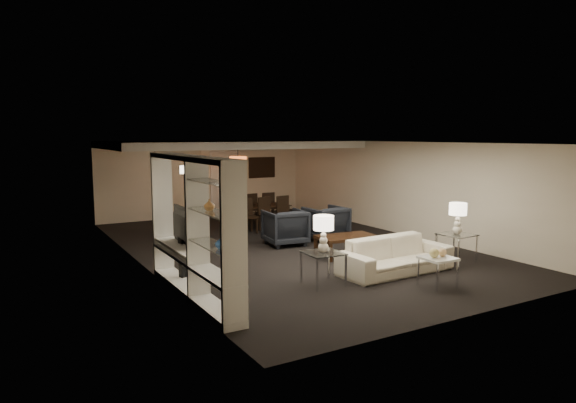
# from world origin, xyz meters

# --- Properties ---
(floor) EXTENTS (11.00, 11.00, 0.00)m
(floor) POSITION_xyz_m (0.00, 0.00, 0.00)
(floor) COLOR black
(floor) RESTS_ON ground
(ceiling) EXTENTS (7.00, 11.00, 0.02)m
(ceiling) POSITION_xyz_m (0.00, 0.00, 2.50)
(ceiling) COLOR silver
(ceiling) RESTS_ON ground
(wall_back) EXTENTS (7.00, 0.02, 2.50)m
(wall_back) POSITION_xyz_m (0.00, 5.50, 1.25)
(wall_back) COLOR beige
(wall_back) RESTS_ON ground
(wall_front) EXTENTS (7.00, 0.02, 2.50)m
(wall_front) POSITION_xyz_m (0.00, -5.50, 1.25)
(wall_front) COLOR beige
(wall_front) RESTS_ON ground
(wall_left) EXTENTS (0.02, 11.00, 2.50)m
(wall_left) POSITION_xyz_m (-3.50, 0.00, 1.25)
(wall_left) COLOR beige
(wall_left) RESTS_ON ground
(wall_right) EXTENTS (0.02, 11.00, 2.50)m
(wall_right) POSITION_xyz_m (3.50, 0.00, 1.25)
(wall_right) COLOR beige
(wall_right) RESTS_ON ground
(ceiling_soffit) EXTENTS (7.00, 4.00, 0.20)m
(ceiling_soffit) POSITION_xyz_m (0.00, 3.50, 2.40)
(ceiling_soffit) COLOR silver
(ceiling_soffit) RESTS_ON ceiling
(curtains) EXTENTS (1.50, 0.12, 2.40)m
(curtains) POSITION_xyz_m (-0.90, 5.42, 1.20)
(curtains) COLOR beige
(curtains) RESTS_ON wall_back
(door) EXTENTS (0.90, 0.05, 2.10)m
(door) POSITION_xyz_m (0.70, 5.47, 1.05)
(door) COLOR silver
(door) RESTS_ON wall_back
(painting) EXTENTS (0.95, 0.04, 0.65)m
(painting) POSITION_xyz_m (2.10, 5.46, 1.55)
(painting) COLOR #142D38
(painting) RESTS_ON wall_back
(media_unit) EXTENTS (0.38, 3.40, 2.35)m
(media_unit) POSITION_xyz_m (-3.31, -2.60, 1.18)
(media_unit) COLOR white
(media_unit) RESTS_ON wall_left
(pendant_light) EXTENTS (0.52, 0.52, 0.24)m
(pendant_light) POSITION_xyz_m (0.30, 3.50, 1.92)
(pendant_light) COLOR #D8591E
(pendant_light) RESTS_ON ceiling_soffit
(sofa) EXTENTS (2.38, 1.01, 0.68)m
(sofa) POSITION_xyz_m (0.64, -3.08, 0.34)
(sofa) COLOR beige
(sofa) RESTS_ON floor
(coffee_table) EXTENTS (1.35, 0.87, 0.46)m
(coffee_table) POSITION_xyz_m (0.64, -1.48, 0.23)
(coffee_table) COLOR black
(coffee_table) RESTS_ON floor
(armchair_left) EXTENTS (1.02, 1.05, 0.87)m
(armchair_left) POSITION_xyz_m (0.04, 0.22, 0.44)
(armchair_left) COLOR black
(armchair_left) RESTS_ON floor
(armchair_right) EXTENTS (0.97, 1.00, 0.87)m
(armchair_right) POSITION_xyz_m (1.24, 0.22, 0.44)
(armchair_right) COLOR black
(armchair_right) RESTS_ON floor
(side_table_left) EXTENTS (0.68, 0.68, 0.60)m
(side_table_left) POSITION_xyz_m (-1.06, -3.08, 0.30)
(side_table_left) COLOR white
(side_table_left) RESTS_ON floor
(side_table_right) EXTENTS (0.68, 0.68, 0.60)m
(side_table_right) POSITION_xyz_m (2.34, -3.08, 0.30)
(side_table_right) COLOR white
(side_table_right) RESTS_ON floor
(table_lamp_left) EXTENTS (0.39, 0.39, 0.66)m
(table_lamp_left) POSITION_xyz_m (-1.06, -3.08, 0.93)
(table_lamp_left) COLOR silver
(table_lamp_left) RESTS_ON side_table_left
(table_lamp_right) EXTENTS (0.40, 0.40, 0.66)m
(table_lamp_right) POSITION_xyz_m (2.34, -3.08, 0.93)
(table_lamp_right) COLOR beige
(table_lamp_right) RESTS_ON side_table_right
(marble_table) EXTENTS (0.55, 0.55, 0.54)m
(marble_table) POSITION_xyz_m (0.64, -4.18, 0.27)
(marble_table) COLOR white
(marble_table) RESTS_ON floor
(gold_gourd_a) EXTENTS (0.17, 0.17, 0.17)m
(gold_gourd_a) POSITION_xyz_m (0.54, -4.18, 0.62)
(gold_gourd_a) COLOR #D6C371
(gold_gourd_a) RESTS_ON marble_table
(gold_gourd_b) EXTENTS (0.15, 0.15, 0.15)m
(gold_gourd_b) POSITION_xyz_m (0.74, -4.18, 0.61)
(gold_gourd_b) COLOR #E7B67A
(gold_gourd_b) RESTS_ON marble_table
(television) EXTENTS (1.13, 0.15, 0.65)m
(television) POSITION_xyz_m (-3.28, -1.83, 1.08)
(television) COLOR black
(television) RESTS_ON media_unit
(vase_blue) EXTENTS (0.18, 0.18, 0.18)m
(vase_blue) POSITION_xyz_m (-3.31, -3.81, 1.15)
(vase_blue) COLOR #24509E
(vase_blue) RESTS_ON media_unit
(vase_amber) EXTENTS (0.16, 0.16, 0.17)m
(vase_amber) POSITION_xyz_m (-3.31, -3.38, 1.65)
(vase_amber) COLOR #C58241
(vase_amber) RESTS_ON media_unit
(floor_speaker) EXTENTS (0.14, 0.14, 0.99)m
(floor_speaker) POSITION_xyz_m (-3.20, -1.72, 0.49)
(floor_speaker) COLOR black
(floor_speaker) RESTS_ON floor
(dining_table) EXTENTS (1.88, 1.14, 0.63)m
(dining_table) POSITION_xyz_m (0.54, 2.70, 0.32)
(dining_table) COLOR black
(dining_table) RESTS_ON floor
(chair_nl) EXTENTS (0.44, 0.44, 0.94)m
(chair_nl) POSITION_xyz_m (-0.06, 2.05, 0.47)
(chair_nl) COLOR black
(chair_nl) RESTS_ON floor
(chair_nm) EXTENTS (0.49, 0.49, 0.94)m
(chair_nm) POSITION_xyz_m (0.54, 2.05, 0.47)
(chair_nm) COLOR black
(chair_nm) RESTS_ON floor
(chair_nr) EXTENTS (0.48, 0.48, 0.94)m
(chair_nr) POSITION_xyz_m (1.14, 2.05, 0.47)
(chair_nr) COLOR black
(chair_nr) RESTS_ON floor
(chair_fl) EXTENTS (0.49, 0.49, 0.94)m
(chair_fl) POSITION_xyz_m (-0.06, 3.35, 0.47)
(chair_fl) COLOR black
(chair_fl) RESTS_ON floor
(chair_fm) EXTENTS (0.49, 0.49, 0.94)m
(chair_fm) POSITION_xyz_m (0.54, 3.35, 0.47)
(chair_fm) COLOR black
(chair_fm) RESTS_ON floor
(chair_fr) EXTENTS (0.44, 0.44, 0.94)m
(chair_fr) POSITION_xyz_m (1.14, 3.35, 0.47)
(chair_fr) COLOR black
(chair_fr) RESTS_ON floor
(floor_lamp) EXTENTS (0.30, 0.30, 1.77)m
(floor_lamp) POSITION_xyz_m (-1.12, 4.23, 0.89)
(floor_lamp) COLOR black
(floor_lamp) RESTS_ON floor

